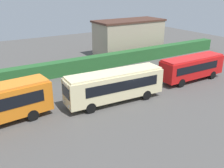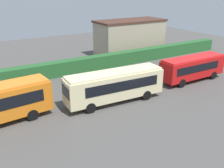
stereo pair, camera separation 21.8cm
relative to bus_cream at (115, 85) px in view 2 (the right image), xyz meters
name	(u,v)px [view 2 (the right image)]	position (x,y,z in m)	size (l,w,h in m)	color
ground_plane	(130,99)	(1.75, -0.26, -1.85)	(77.21, 77.21, 0.00)	#514F4C
bus_cream	(115,85)	(0.00, 0.00, 0.00)	(10.26, 2.95, 3.20)	beige
bus_red	(193,67)	(11.38, 0.35, -0.11)	(8.91, 2.44, 2.99)	red
person_left	(12,101)	(-9.14, 3.52, -0.98)	(0.45, 0.47, 1.64)	silver
person_center	(168,72)	(9.24, 2.19, -0.92)	(0.43, 0.51, 1.75)	silver
hedge_row	(85,64)	(1.75, 10.60, -0.91)	(50.60, 1.52, 1.87)	#275E2C
depot_building	(130,37)	(12.38, 15.08, 1.06)	(11.80, 5.20, 5.79)	tan
traffic_cone	(145,69)	(8.91, 6.45, -1.55)	(0.36, 0.36, 0.60)	orange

